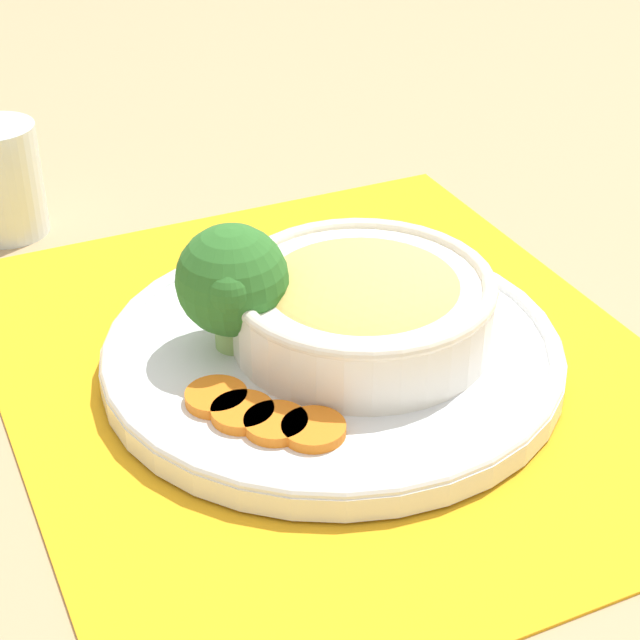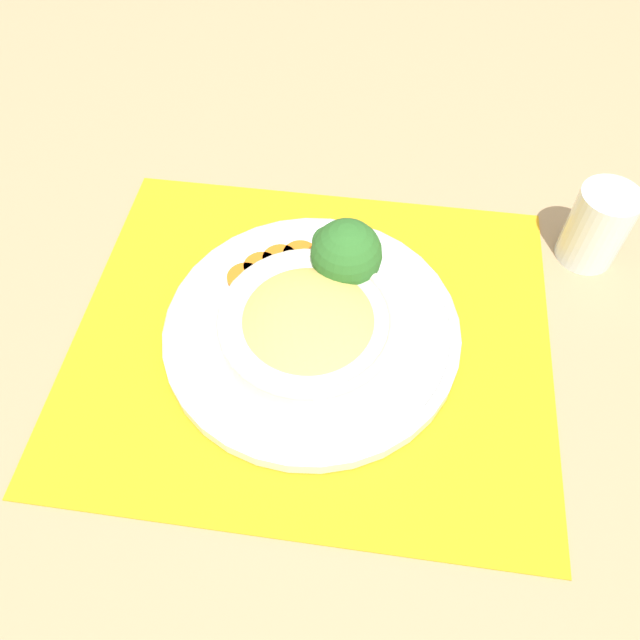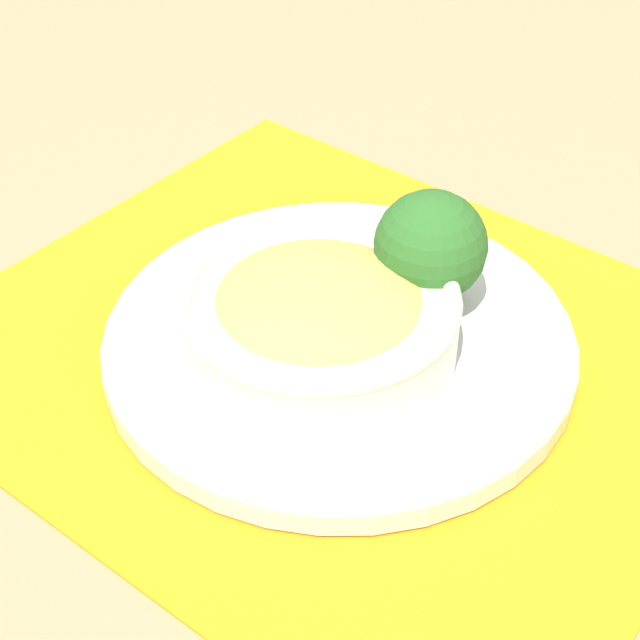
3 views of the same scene
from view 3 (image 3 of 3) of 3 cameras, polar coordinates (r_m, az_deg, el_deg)
The scene contains 9 objects.
ground_plane at distance 0.71m, azimuth 1.03°, elevation -2.02°, with size 4.00×4.00×0.00m, color tan.
placemat at distance 0.70m, azimuth 1.03°, elevation -1.90°, with size 0.50×0.43×0.00m.
plate at distance 0.70m, azimuth 1.04°, elevation -1.07°, with size 0.31×0.31×0.02m.
bowl at distance 0.66m, azimuth -0.35°, elevation 0.31°, with size 0.18×0.18×0.06m.
broccoli_floret at distance 0.69m, azimuth 5.89°, elevation 3.93°, with size 0.07×0.07×0.09m.
carrot_slice_near at distance 0.76m, azimuth 3.72°, elevation 3.67°, with size 0.04×0.04×0.01m.
carrot_slice_middle at distance 0.77m, azimuth 2.03°, elevation 3.95°, with size 0.04×0.04×0.01m.
carrot_slice_far at distance 0.77m, azimuth 0.29°, elevation 3.98°, with size 0.04×0.04×0.01m.
carrot_slice_extra at distance 0.76m, azimuth -1.41°, elevation 3.77°, with size 0.04×0.04×0.01m.
Camera 3 is at (0.32, -0.42, 0.46)m, focal length 60.00 mm.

